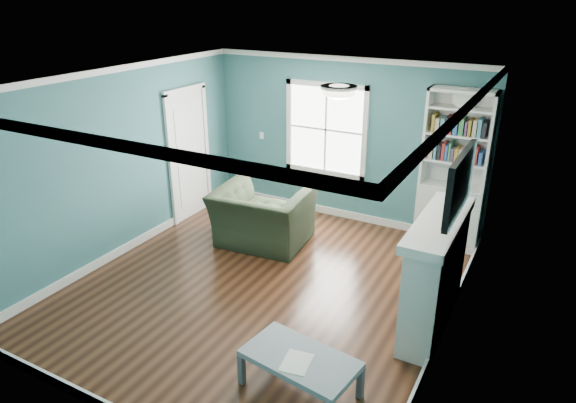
% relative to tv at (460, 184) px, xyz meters
% --- Properties ---
extents(floor, '(5.00, 5.00, 0.00)m').
position_rel_tv_xyz_m(floor, '(-2.20, -0.20, -1.72)').
color(floor, black).
rests_on(floor, ground).
extents(room_walls, '(5.00, 5.00, 5.00)m').
position_rel_tv_xyz_m(room_walls, '(-2.20, -0.20, -0.14)').
color(room_walls, '#377474').
rests_on(room_walls, ground).
extents(trim, '(4.50, 5.00, 2.60)m').
position_rel_tv_xyz_m(trim, '(-2.20, -0.20, -0.49)').
color(trim, white).
rests_on(trim, ground).
extents(window, '(1.40, 0.06, 1.50)m').
position_rel_tv_xyz_m(window, '(-2.50, 2.29, -0.27)').
color(window, white).
rests_on(window, room_walls).
extents(bookshelf, '(0.90, 0.35, 2.31)m').
position_rel_tv_xyz_m(bookshelf, '(-0.43, 2.10, -0.80)').
color(bookshelf, silver).
rests_on(bookshelf, ground).
extents(fireplace, '(0.44, 1.58, 1.30)m').
position_rel_tv_xyz_m(fireplace, '(-0.12, 0.00, -1.09)').
color(fireplace, black).
rests_on(fireplace, ground).
extents(tv, '(0.06, 1.10, 0.65)m').
position_rel_tv_xyz_m(tv, '(0.00, 0.00, 0.00)').
color(tv, black).
rests_on(tv, fireplace).
extents(door, '(0.12, 0.98, 2.17)m').
position_rel_tv_xyz_m(door, '(-4.42, 1.20, -0.65)').
color(door, silver).
rests_on(door, ground).
extents(ceiling_fixture, '(0.38, 0.38, 0.15)m').
position_rel_tv_xyz_m(ceiling_fixture, '(-1.30, -0.10, 0.82)').
color(ceiling_fixture, white).
rests_on(ceiling_fixture, room_walls).
extents(light_switch, '(0.08, 0.01, 0.12)m').
position_rel_tv_xyz_m(light_switch, '(-3.70, 2.28, -0.52)').
color(light_switch, white).
rests_on(light_switch, room_walls).
extents(recliner, '(1.38, 0.97, 1.15)m').
position_rel_tv_xyz_m(recliner, '(-2.83, 0.83, -1.15)').
color(recliner, '#212D1C').
rests_on(recliner, ground).
extents(coffee_table, '(1.13, 0.72, 0.38)m').
position_rel_tv_xyz_m(coffee_table, '(-0.95, -1.61, -1.39)').
color(coffee_table, '#454D53').
rests_on(coffee_table, ground).
extents(paper_sheet, '(0.29, 0.35, 0.00)m').
position_rel_tv_xyz_m(paper_sheet, '(-0.94, -1.70, -1.34)').
color(paper_sheet, white).
rests_on(paper_sheet, coffee_table).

